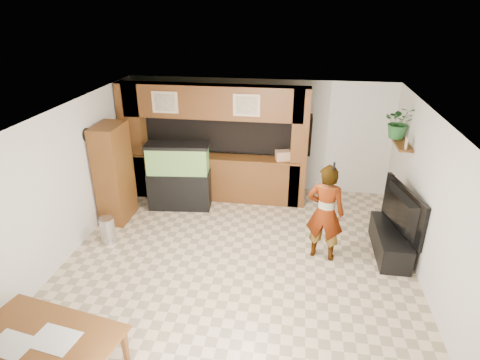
% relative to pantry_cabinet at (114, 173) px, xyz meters
% --- Properties ---
extents(floor, '(6.50, 6.50, 0.00)m').
position_rel_pantry_cabinet_xyz_m(floor, '(2.70, -1.30, -1.00)').
color(floor, '#CDB18E').
rests_on(floor, ground).
extents(ceiling, '(6.50, 6.50, 0.00)m').
position_rel_pantry_cabinet_xyz_m(ceiling, '(2.70, -1.30, 1.60)').
color(ceiling, white).
rests_on(ceiling, wall_back).
extents(wall_back, '(6.00, 0.00, 6.00)m').
position_rel_pantry_cabinet_xyz_m(wall_back, '(2.70, 1.95, 0.30)').
color(wall_back, beige).
rests_on(wall_back, floor).
extents(wall_left, '(0.00, 6.50, 6.50)m').
position_rel_pantry_cabinet_xyz_m(wall_left, '(-0.30, -1.30, 0.30)').
color(wall_left, beige).
rests_on(wall_left, floor).
extents(wall_right, '(0.00, 6.50, 6.50)m').
position_rel_pantry_cabinet_xyz_m(wall_right, '(5.70, -1.30, 0.30)').
color(wall_right, beige).
rests_on(wall_right, floor).
extents(partition, '(4.20, 0.99, 2.60)m').
position_rel_pantry_cabinet_xyz_m(partition, '(1.75, 1.33, 0.31)').
color(partition, brown).
rests_on(partition, floor).
extents(wall_clock, '(0.05, 0.25, 0.25)m').
position_rel_pantry_cabinet_xyz_m(wall_clock, '(-0.27, -0.30, 0.90)').
color(wall_clock, black).
rests_on(wall_clock, wall_left).
extents(wall_shelf, '(0.25, 0.90, 0.04)m').
position_rel_pantry_cabinet_xyz_m(wall_shelf, '(5.55, 0.65, 0.70)').
color(wall_shelf, '#5C3216').
rests_on(wall_shelf, wall_right).
extents(pantry_cabinet, '(0.50, 0.82, 2.01)m').
position_rel_pantry_cabinet_xyz_m(pantry_cabinet, '(0.00, 0.00, 0.00)').
color(pantry_cabinet, '#5C3216').
rests_on(pantry_cabinet, floor).
extents(trash_can, '(0.28, 0.28, 0.51)m').
position_rel_pantry_cabinet_xyz_m(trash_can, '(0.19, -0.92, -0.75)').
color(trash_can, '#B2B2B7').
rests_on(trash_can, floor).
extents(aquarium, '(1.32, 0.49, 1.46)m').
position_rel_pantry_cabinet_xyz_m(aquarium, '(1.14, 0.65, -0.29)').
color(aquarium, black).
rests_on(aquarium, floor).
extents(tv_stand, '(0.51, 1.38, 0.46)m').
position_rel_pantry_cabinet_xyz_m(tv_stand, '(5.35, -0.50, -0.77)').
color(tv_stand, black).
rests_on(tv_stand, floor).
extents(television, '(0.52, 1.42, 0.81)m').
position_rel_pantry_cabinet_xyz_m(television, '(5.35, -0.50, -0.13)').
color(television, black).
rests_on(television, tv_stand).
extents(photo_frame, '(0.05, 0.16, 0.20)m').
position_rel_pantry_cabinet_xyz_m(photo_frame, '(5.55, 0.33, 0.82)').
color(photo_frame, tan).
rests_on(photo_frame, wall_shelf).
extents(potted_plant, '(0.60, 0.52, 0.64)m').
position_rel_pantry_cabinet_xyz_m(potted_plant, '(5.52, 0.90, 1.04)').
color(potted_plant, '#245A27').
rests_on(potted_plant, wall_shelf).
extents(person, '(0.72, 0.55, 1.76)m').
position_rel_pantry_cabinet_xyz_m(person, '(4.14, -0.79, -0.13)').
color(person, '#926C50').
rests_on(person, floor).
extents(microphone, '(0.04, 0.10, 0.16)m').
position_rel_pantry_cabinet_xyz_m(microphone, '(4.19, -0.95, 0.80)').
color(microphone, black).
rests_on(microphone, person).
extents(dining_table, '(1.91, 1.29, 0.62)m').
position_rel_pantry_cabinet_xyz_m(dining_table, '(0.81, -3.83, -0.69)').
color(dining_table, '#5C3216').
rests_on(dining_table, floor).
extents(newspaper_a, '(0.54, 0.44, 0.01)m').
position_rel_pantry_cabinet_xyz_m(newspaper_a, '(0.52, -3.97, -0.38)').
color(newspaper_a, silver).
rests_on(newspaper_a, dining_table).
extents(newspaper_b, '(0.57, 0.46, 0.01)m').
position_rel_pantry_cabinet_xyz_m(newspaper_b, '(0.96, -3.82, -0.38)').
color(newspaper_b, silver).
rests_on(newspaper_b, dining_table).
extents(counter_box, '(0.35, 0.29, 0.21)m').
position_rel_pantry_cabinet_xyz_m(counter_box, '(3.32, 1.15, 0.14)').
color(counter_box, '#A57A59').
rests_on(counter_box, partition).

